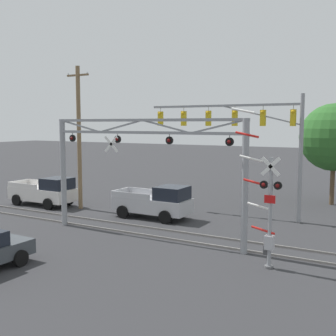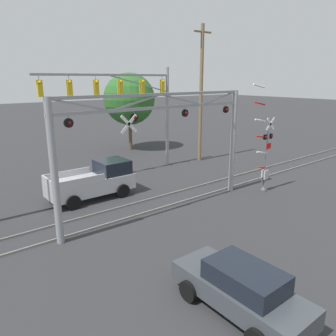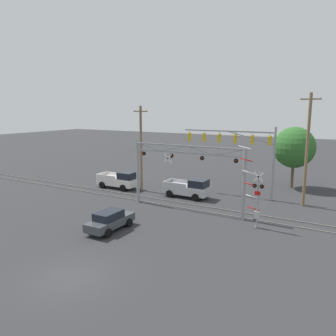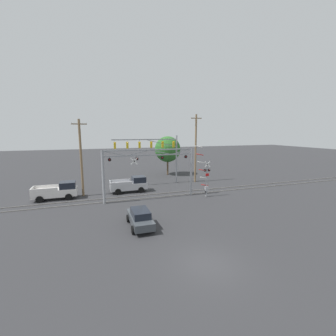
{
  "view_description": "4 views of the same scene",
  "coord_description": "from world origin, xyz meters",
  "px_view_note": "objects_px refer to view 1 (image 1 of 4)",
  "views": [
    {
      "loc": [
        11.48,
        -3.36,
        5.8
      ],
      "look_at": [
        -0.02,
        16.9,
        3.33
      ],
      "focal_mm": 45.0,
      "sensor_mm": 36.0,
      "label": 1
    },
    {
      "loc": [
        -9.61,
        1.67,
        6.71
      ],
      "look_at": [
        0.44,
        14.3,
        2.27
      ],
      "focal_mm": 35.0,
      "sensor_mm": 36.0,
      "label": 2
    },
    {
      "loc": [
        13.08,
        -11.88,
        9.27
      ],
      "look_at": [
        -1.1,
        12.86,
        4.1
      ],
      "focal_mm": 35.0,
      "sensor_mm": 36.0,
      "label": 3
    },
    {
      "loc": [
        -6.44,
        -11.3,
        8.1
      ],
      "look_at": [
        1.94,
        13.31,
        3.86
      ],
      "focal_mm": 24.0,
      "sensor_mm": 36.0,
      "label": 4
    }
  ],
  "objects_px": {
    "crossing_signal_mast": "(267,211)",
    "pickup_truck_lead": "(156,202)",
    "utility_pole_left": "(79,136)",
    "background_tree_beyond_span": "(334,137)",
    "traffic_signal_span": "(251,130)",
    "crossing_gantry": "(143,162)",
    "pickup_truck_following": "(45,192)"
  },
  "relations": [
    {
      "from": "crossing_gantry",
      "to": "crossing_signal_mast",
      "type": "bearing_deg",
      "value": -11.24
    },
    {
      "from": "traffic_signal_span",
      "to": "pickup_truck_following",
      "type": "bearing_deg",
      "value": -164.99
    },
    {
      "from": "crossing_signal_mast",
      "to": "background_tree_beyond_span",
      "type": "distance_m",
      "value": 15.63
    },
    {
      "from": "crossing_signal_mast",
      "to": "pickup_truck_lead",
      "type": "distance_m",
      "value": 10.14
    },
    {
      "from": "crossing_signal_mast",
      "to": "background_tree_beyond_span",
      "type": "bearing_deg",
      "value": 89.18
    },
    {
      "from": "crossing_gantry",
      "to": "background_tree_beyond_span",
      "type": "relative_size",
      "value": 1.53
    },
    {
      "from": "traffic_signal_span",
      "to": "utility_pole_left",
      "type": "height_order",
      "value": "utility_pole_left"
    },
    {
      "from": "crossing_gantry",
      "to": "utility_pole_left",
      "type": "relative_size",
      "value": 1.15
    },
    {
      "from": "crossing_gantry",
      "to": "utility_pole_left",
      "type": "height_order",
      "value": "utility_pole_left"
    },
    {
      "from": "pickup_truck_lead",
      "to": "utility_pole_left",
      "type": "height_order",
      "value": "utility_pole_left"
    },
    {
      "from": "crossing_signal_mast",
      "to": "pickup_truck_following",
      "type": "height_order",
      "value": "crossing_signal_mast"
    },
    {
      "from": "crossing_signal_mast",
      "to": "pickup_truck_lead",
      "type": "xyz_separation_m",
      "value": [
        -8.48,
        5.41,
        -1.31
      ]
    },
    {
      "from": "utility_pole_left",
      "to": "pickup_truck_following",
      "type": "bearing_deg",
      "value": -171.35
    },
    {
      "from": "pickup_truck_lead",
      "to": "pickup_truck_following",
      "type": "distance_m",
      "value": 8.89
    },
    {
      "from": "pickup_truck_lead",
      "to": "background_tree_beyond_span",
      "type": "height_order",
      "value": "background_tree_beyond_span"
    },
    {
      "from": "pickup_truck_lead",
      "to": "utility_pole_left",
      "type": "distance_m",
      "value": 7.2
    },
    {
      "from": "crossing_signal_mast",
      "to": "pickup_truck_following",
      "type": "xyz_separation_m",
      "value": [
        -17.36,
        4.97,
        -1.31
      ]
    },
    {
      "from": "crossing_gantry",
      "to": "traffic_signal_span",
      "type": "bearing_deg",
      "value": 66.68
    },
    {
      "from": "traffic_signal_span",
      "to": "pickup_truck_lead",
      "type": "relative_size",
      "value": 2.07
    },
    {
      "from": "pickup_truck_lead",
      "to": "background_tree_beyond_span",
      "type": "xyz_separation_m",
      "value": [
        8.7,
        10.01,
        3.83
      ]
    },
    {
      "from": "crossing_signal_mast",
      "to": "background_tree_beyond_span",
      "type": "xyz_separation_m",
      "value": [
        0.22,
        15.42,
        2.51
      ]
    },
    {
      "from": "traffic_signal_span",
      "to": "pickup_truck_following",
      "type": "distance_m",
      "value": 14.88
    },
    {
      "from": "pickup_truck_lead",
      "to": "crossing_signal_mast",
      "type": "bearing_deg",
      "value": -32.51
    },
    {
      "from": "traffic_signal_span",
      "to": "crossing_gantry",
      "type": "bearing_deg",
      "value": -113.32
    },
    {
      "from": "utility_pole_left",
      "to": "traffic_signal_span",
      "type": "bearing_deg",
      "value": 16.62
    },
    {
      "from": "crossing_gantry",
      "to": "traffic_signal_span",
      "type": "height_order",
      "value": "traffic_signal_span"
    },
    {
      "from": "utility_pole_left",
      "to": "background_tree_beyond_span",
      "type": "xyz_separation_m",
      "value": [
        14.73,
        10.02,
        -0.12
      ]
    },
    {
      "from": "traffic_signal_span",
      "to": "background_tree_beyond_span",
      "type": "xyz_separation_m",
      "value": [
        3.85,
        6.77,
        -0.57
      ]
    },
    {
      "from": "crossing_signal_mast",
      "to": "utility_pole_left",
      "type": "bearing_deg",
      "value": 159.57
    },
    {
      "from": "utility_pole_left",
      "to": "background_tree_beyond_span",
      "type": "height_order",
      "value": "utility_pole_left"
    },
    {
      "from": "crossing_gantry",
      "to": "pickup_truck_following",
      "type": "distance_m",
      "value": 11.55
    },
    {
      "from": "utility_pole_left",
      "to": "background_tree_beyond_span",
      "type": "relative_size",
      "value": 1.33
    }
  ]
}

